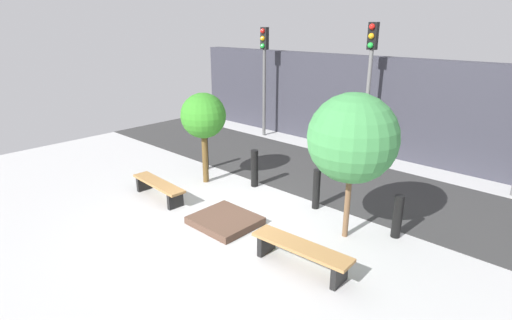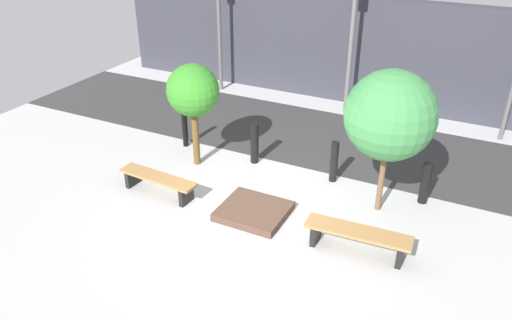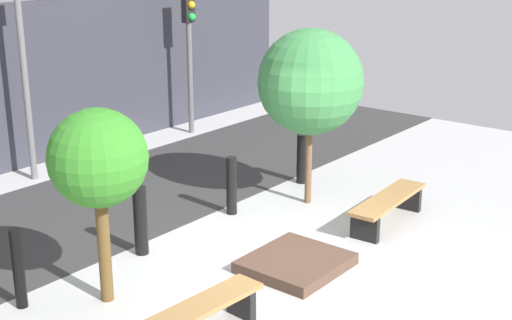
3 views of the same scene
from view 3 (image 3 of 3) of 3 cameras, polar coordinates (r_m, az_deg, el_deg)
The scene contains 13 objects.
ground_plane at distance 9.94m, azimuth 2.84°, elevation -8.52°, with size 18.00×18.00×0.00m, color #B1B1B1.
road_strip at distance 12.45m, azimuth -11.94°, elevation -3.37°, with size 18.00×3.48×0.01m, color #333333.
bench_left at distance 8.14m, azimuth -4.85°, elevation -12.32°, with size 1.85×0.50×0.43m.
bench_right at distance 11.40m, azimuth 10.51°, elevation -3.50°, with size 1.93×0.56×0.45m.
planter_bed at distance 9.87m, azimuth 3.20°, elevation -8.22°, with size 1.33×1.19×0.16m, color brown.
tree_behind_left_bench at distance 8.59m, azimuth -12.52°, elevation 0.01°, with size 1.20×1.20×2.46m.
tree_behind_right_bench at distance 11.67m, azimuth 4.37°, elevation 6.23°, with size 1.74×1.74×2.96m.
bollard_far_left at distance 9.17m, azimuth -18.48°, elevation -8.23°, with size 0.14×0.14×1.03m, color black.
bollard_left at distance 10.25m, azimuth -9.23°, elevation -4.81°, with size 0.20×0.20×1.01m, color black.
bollard_center at distance 11.58m, azimuth -1.97°, elevation -2.07°, with size 0.17×0.17×0.97m, color black.
bollard_right at distance 13.07m, azimuth 3.69°, elevation 0.10°, with size 0.19×0.19×0.92m, color black.
traffic_light_mid_west at distance 13.40m, azimuth -18.35°, elevation 10.22°, with size 0.28×0.27×4.19m.
traffic_light_mid_east at distance 16.17m, azimuth -5.35°, elevation 10.09°, with size 0.28×0.27×3.31m.
Camera 3 is at (-7.26, -5.21, 4.35)m, focal length 50.00 mm.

